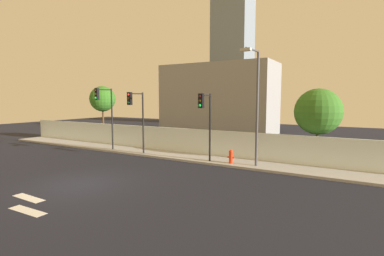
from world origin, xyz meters
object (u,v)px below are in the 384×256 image
Objects in this scene: traffic_light_right at (104,105)px; roadside_tree_midleft at (318,112)px; traffic_light_left at (136,109)px; street_lamp_curbside at (256,99)px; roadside_tree_leftmost at (103,99)px; fire_hydrant at (231,156)px; traffic_light_center at (205,112)px.

roadside_tree_midleft is at bearing 13.55° from traffic_light_right.
traffic_light_left is at bearing -162.71° from roadside_tree_midleft.
street_lamp_curbside is 1.27× the size of roadside_tree_leftmost.
fire_hydrant is at bearing 178.90° from street_lamp_curbside.
traffic_light_center is at bearing 2.16° from traffic_light_left.
traffic_light_right is 0.90× the size of roadside_tree_leftmost.
street_lamp_curbside is 4.34m from roadside_tree_midleft.
roadside_tree_leftmost is at bearing 168.52° from fire_hydrant.
traffic_light_right is 10.84m from fire_hydrant.
roadside_tree_midleft is at bearing 43.95° from street_lamp_curbside.
roadside_tree_midleft is at bearing 29.03° from traffic_light_center.
traffic_light_center is at bearing 1.10° from traffic_light_right.
traffic_light_right is at bearing -176.27° from fire_hydrant.
traffic_light_center is 0.81× the size of roadside_tree_leftmost.
street_lamp_curbside is at bearing 4.54° from traffic_light_left.
roadside_tree_leftmost is (-4.08, 3.61, 0.49)m from traffic_light_right.
traffic_light_right is 11.94m from street_lamp_curbside.
traffic_light_right reaches higher than fire_hydrant.
roadside_tree_leftmost is at bearing 165.01° from traffic_light_center.
traffic_light_right is 15.41m from roadside_tree_midleft.
traffic_light_right is at bearing 179.29° from traffic_light_left.
roadside_tree_leftmost reaches higher than traffic_light_left.
fire_hydrant is at bearing 5.75° from traffic_light_left.
fire_hydrant is at bearing -147.53° from roadside_tree_midleft.
traffic_light_left is 1.03× the size of traffic_light_center.
roadside_tree_midleft is at bearing 17.29° from traffic_light_left.
traffic_light_center is 13.34m from roadside_tree_leftmost.
street_lamp_curbside is 16.26m from roadside_tree_leftmost.
roadside_tree_leftmost is (-15.99, 2.96, -0.01)m from street_lamp_curbside.
roadside_tree_midleft is (4.61, 2.93, 2.79)m from fire_hydrant.
street_lamp_curbside reaches higher than traffic_light_left.
street_lamp_curbside is 3.89m from fire_hydrant.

